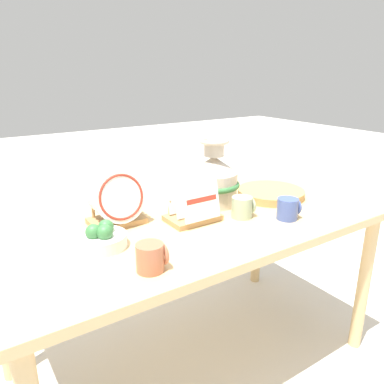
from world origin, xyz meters
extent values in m
plane|color=beige|center=(0.00, 0.00, 0.00)|extent=(14.00, 14.00, 0.00)
cube|color=tan|center=(0.00, 0.00, 0.69)|extent=(1.53, 0.81, 0.03)
cylinder|color=tan|center=(0.71, -0.35, 0.34)|extent=(0.06, 0.06, 0.67)
cylinder|color=tan|center=(0.71, 0.35, 0.34)|extent=(0.06, 0.06, 0.67)
cylinder|color=beige|center=(0.17, 0.09, 0.78)|extent=(0.21, 0.21, 0.14)
cone|color=beige|center=(0.17, 0.09, 0.89)|extent=(0.21, 0.21, 0.07)
cylinder|color=beige|center=(0.17, 0.09, 0.96)|extent=(0.09, 0.09, 0.06)
torus|color=beige|center=(0.17, 0.09, 0.99)|extent=(0.13, 0.13, 0.02)
torus|color=#38753D|center=(0.17, 0.09, 0.80)|extent=(0.23, 0.23, 0.02)
cube|color=tan|center=(-0.27, 0.12, 0.72)|extent=(0.21, 0.14, 0.02)
cylinder|color=tan|center=(-0.35, 0.17, 0.76)|extent=(0.01, 0.01, 0.06)
cylinder|color=tan|center=(-0.20, 0.17, 0.76)|extent=(0.01, 0.01, 0.06)
cylinder|color=white|center=(-0.27, 0.06, 0.83)|extent=(0.20, 0.05, 0.20)
torus|color=#B23323|center=(-0.27, 0.06, 0.83)|extent=(0.17, 0.04, 0.17)
cylinder|color=white|center=(-0.27, 0.09, 0.83)|extent=(0.20, 0.05, 0.20)
cylinder|color=white|center=(-0.27, 0.12, 0.83)|extent=(0.20, 0.05, 0.20)
cylinder|color=white|center=(-0.27, 0.14, 0.83)|extent=(0.20, 0.05, 0.20)
cylinder|color=white|center=(-0.27, 0.17, 0.83)|extent=(0.20, 0.05, 0.20)
cube|color=tan|center=(-0.01, -0.02, 0.72)|extent=(0.21, 0.14, 0.02)
cylinder|color=tan|center=(-0.08, 0.03, 0.76)|extent=(0.01, 0.01, 0.06)
cylinder|color=tan|center=(0.06, 0.03, 0.76)|extent=(0.01, 0.01, 0.06)
cube|color=white|center=(-0.01, -0.08, 0.81)|extent=(0.16, 0.04, 0.16)
cube|color=white|center=(-0.01, -0.02, 0.81)|extent=(0.16, 0.04, 0.16)
cube|color=white|center=(-0.01, 0.03, 0.81)|extent=(0.16, 0.04, 0.16)
cube|color=#B23323|center=(-0.01, -0.08, 0.81)|extent=(0.13, 0.01, 0.02)
cylinder|color=tan|center=(0.45, 0.01, 0.71)|extent=(0.31, 0.31, 0.01)
cylinder|color=tan|center=(0.45, 0.01, 0.72)|extent=(0.31, 0.31, 0.01)
cylinder|color=tan|center=(0.45, 0.01, 0.73)|extent=(0.31, 0.31, 0.01)
cylinder|color=tan|center=(0.45, 0.01, 0.74)|extent=(0.31, 0.31, 0.01)
cylinder|color=#B76647|center=(-0.33, -0.28, 0.75)|extent=(0.08, 0.08, 0.09)
torus|color=#B76647|center=(-0.29, -0.28, 0.75)|extent=(0.02, 0.07, 0.07)
cylinder|color=#42569E|center=(0.31, -0.22, 0.75)|extent=(0.08, 0.08, 0.09)
torus|color=#42569E|center=(0.35, -0.22, 0.75)|extent=(0.02, 0.07, 0.07)
cylinder|color=#9EB28E|center=(0.17, -0.11, 0.75)|extent=(0.08, 0.08, 0.09)
torus|color=#9EB28E|center=(0.21, -0.11, 0.75)|extent=(0.02, 0.07, 0.07)
cylinder|color=white|center=(-0.40, -0.05, 0.73)|extent=(0.17, 0.17, 0.04)
sphere|color=#38753D|center=(-0.42, -0.05, 0.77)|extent=(0.05, 0.05, 0.05)
sphere|color=#38753D|center=(-0.37, -0.03, 0.77)|extent=(0.05, 0.05, 0.05)
sphere|color=#38753D|center=(-0.39, -0.07, 0.77)|extent=(0.05, 0.05, 0.05)
camera|label=1|loc=(-0.78, -1.17, 1.27)|focal=35.00mm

